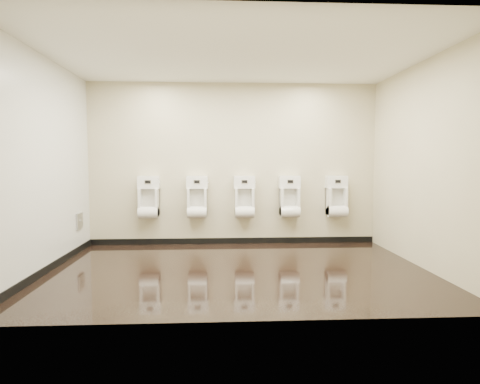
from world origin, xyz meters
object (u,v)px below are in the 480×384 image
object	(u,v)px
access_panel	(79,221)
urinal_0	(149,200)
urinal_1	(197,200)
urinal_4	(337,200)
urinal_3	(290,200)
urinal_2	(244,200)

from	to	relation	value
access_panel	urinal_0	bearing A→B (deg)	22.53
urinal_1	urinal_4	xyz separation A→B (m)	(2.43, 0.00, 0.00)
urinal_0	urinal_3	xyz separation A→B (m)	(2.43, 0.00, 0.00)
urinal_1	urinal_0	bearing A→B (deg)	180.00
urinal_1	urinal_3	bearing A→B (deg)	0.00
urinal_4	access_panel	bearing A→B (deg)	-174.33
urinal_0	urinal_2	xyz separation A→B (m)	(1.64, 0.00, 0.00)
urinal_1	urinal_4	distance (m)	2.43
urinal_1	urinal_4	world-z (taller)	same
urinal_3	urinal_2	bearing A→B (deg)	180.00
urinal_4	urinal_1	bearing A→B (deg)	180.00
access_panel	urinal_1	world-z (taller)	urinal_1
urinal_3	urinal_4	world-z (taller)	same
access_panel	urinal_4	bearing A→B (deg)	5.67
urinal_1	access_panel	bearing A→B (deg)	-167.05
urinal_1	urinal_2	world-z (taller)	same
urinal_0	urinal_3	distance (m)	2.43
urinal_0	urinal_4	world-z (taller)	same
urinal_1	urinal_3	xyz separation A→B (m)	(1.60, 0.00, 0.00)
urinal_1	urinal_3	distance (m)	1.60
access_panel	urinal_0	xyz separation A→B (m)	(1.03, 0.43, 0.28)
access_panel	urinal_1	bearing A→B (deg)	12.95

